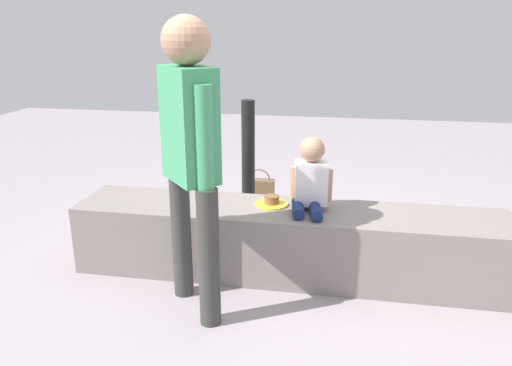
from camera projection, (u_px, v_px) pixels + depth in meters
The scene contains 12 objects.
ground_plane at pixel (287, 272), 3.41m from camera, with size 12.00×12.00×0.00m, color #998D95.
concrete_ledge at pixel (288, 241), 3.34m from camera, with size 2.86×0.53×0.47m, color gray.
child_seated at pixel (311, 179), 3.19m from camera, with size 0.28×0.33×0.48m.
adult_standing at pixel (190, 144), 2.69m from camera, with size 0.38×0.40×1.68m.
cake_plate at pixel (272, 202), 3.34m from camera, with size 0.22×0.22×0.07m.
gift_bag at pixel (181, 218), 3.93m from camera, with size 0.20×0.09×0.36m.
railing_post at pixel (248, 179), 4.17m from camera, with size 0.36×0.36×1.05m.
water_bottle_near_gift at pixel (337, 216), 4.16m from camera, with size 0.06×0.06×0.20m.
party_cup_red at pixel (356, 209), 4.43m from camera, with size 0.09×0.09×0.10m, color red.
cake_box_white at pixel (292, 230), 3.97m from camera, with size 0.29×0.28×0.11m, color white.
handbag_black_leather at pixel (195, 188), 4.76m from camera, with size 0.30×0.14×0.35m.
handbag_brown_canvas at pixel (259, 191), 4.66m from camera, with size 0.28×0.10×0.35m.
Camera 1 is at (0.33, -3.05, 1.64)m, focal length 34.82 mm.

